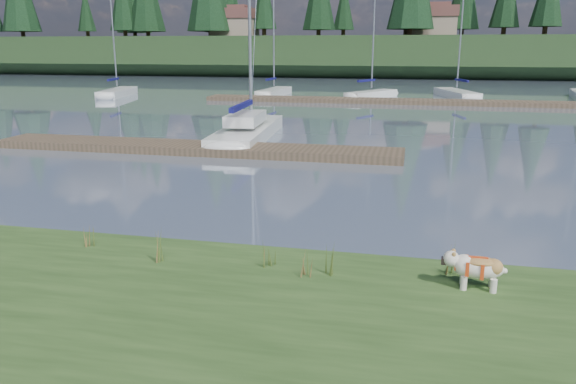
# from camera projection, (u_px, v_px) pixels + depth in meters

# --- Properties ---
(ground) EXTENTS (200.00, 200.00, 0.00)m
(ground) POSITION_uv_depth(u_px,v_px,m) (355.00, 102.00, 40.57)
(ground) COLOR slate
(ground) RESTS_ON ground
(bank) EXTENTS (60.00, 9.00, 0.35)m
(bank) POSITION_uv_depth(u_px,v_px,m) (24.00, 378.00, 6.54)
(bank) COLOR #335122
(bank) RESTS_ON ground
(ridge) EXTENTS (200.00, 20.00, 5.00)m
(ridge) POSITION_uv_depth(u_px,v_px,m) (388.00, 57.00, 80.53)
(ridge) COLOR black
(ridge) RESTS_ON ground
(bulldog) EXTENTS (0.93, 0.42, 0.56)m
(bulldog) POSITION_uv_depth(u_px,v_px,m) (477.00, 267.00, 8.48)
(bulldog) COLOR silver
(bulldog) RESTS_ON bank
(sailboat_main) EXTENTS (2.57, 9.30, 13.17)m
(sailboat_main) POSITION_uv_depth(u_px,v_px,m) (251.00, 127.00, 25.16)
(sailboat_main) COLOR silver
(sailboat_main) RESTS_ON ground
(dock_near) EXTENTS (16.00, 2.00, 0.30)m
(dock_near) POSITION_uv_depth(u_px,v_px,m) (193.00, 148.00, 21.57)
(dock_near) COLOR #4C3D2C
(dock_near) RESTS_ON ground
(dock_far) EXTENTS (26.00, 2.20, 0.30)m
(dock_far) POSITION_uv_depth(u_px,v_px,m) (383.00, 101.00, 40.10)
(dock_far) COLOR #4C3D2C
(dock_far) RESTS_ON ground
(sailboat_bg_0) EXTENTS (3.14, 7.74, 11.06)m
(sailboat_bg_0) POSITION_uv_depth(u_px,v_px,m) (120.00, 91.00, 46.34)
(sailboat_bg_0) COLOR silver
(sailboat_bg_0) RESTS_ON ground
(sailboat_bg_1) EXTENTS (1.68, 6.87, 10.30)m
(sailboat_bg_1) POSITION_uv_depth(u_px,v_px,m) (276.00, 91.00, 46.56)
(sailboat_bg_1) COLOR silver
(sailboat_bg_1) RESTS_ON ground
(sailboat_bg_2) EXTENTS (4.16, 6.22, 9.79)m
(sailboat_bg_2) POSITION_uv_depth(u_px,v_px,m) (375.00, 94.00, 44.18)
(sailboat_bg_2) COLOR silver
(sailboat_bg_2) RESTS_ON ground
(sailboat_bg_3) EXTENTS (3.60, 7.87, 11.41)m
(sailboat_bg_3) POSITION_uv_depth(u_px,v_px,m) (453.00, 93.00, 45.14)
(sailboat_bg_3) COLOR silver
(sailboat_bg_3) RESTS_ON ground
(weed_0) EXTENTS (0.17, 0.14, 0.66)m
(weed_0) POSITION_uv_depth(u_px,v_px,m) (155.00, 246.00, 9.57)
(weed_0) COLOR #475B23
(weed_0) RESTS_ON bank
(weed_1) EXTENTS (0.17, 0.14, 0.53)m
(weed_1) POSITION_uv_depth(u_px,v_px,m) (270.00, 254.00, 9.36)
(weed_1) COLOR #475B23
(weed_1) RESTS_ON bank
(weed_2) EXTENTS (0.17, 0.14, 0.59)m
(weed_2) POSITION_uv_depth(u_px,v_px,m) (330.00, 259.00, 9.04)
(weed_2) COLOR #475B23
(weed_2) RESTS_ON bank
(weed_3) EXTENTS (0.17, 0.14, 0.48)m
(weed_3) POSITION_uv_depth(u_px,v_px,m) (89.00, 236.00, 10.32)
(weed_3) COLOR #475B23
(weed_3) RESTS_ON bank
(weed_4) EXTENTS (0.17, 0.14, 0.46)m
(weed_4) POSITION_uv_depth(u_px,v_px,m) (306.00, 265.00, 8.98)
(weed_4) COLOR #475B23
(weed_4) RESTS_ON bank
(weed_5) EXTENTS (0.17, 0.14, 0.55)m
(weed_5) POSITION_uv_depth(u_px,v_px,m) (449.00, 260.00, 9.05)
(weed_5) COLOR #475B23
(weed_5) RESTS_ON bank
(mud_lip) EXTENTS (60.00, 0.50, 0.14)m
(mud_lip) POSITION_uv_depth(u_px,v_px,m) (178.00, 255.00, 10.72)
(mud_lip) COLOR #33281C
(mud_lip) RESTS_ON ground
(house_0) EXTENTS (6.30, 5.30, 4.65)m
(house_0) POSITION_uv_depth(u_px,v_px,m) (235.00, 22.00, 81.19)
(house_0) COLOR gray
(house_0) RESTS_ON ridge
(house_1) EXTENTS (6.30, 5.30, 4.65)m
(house_1) POSITION_uv_depth(u_px,v_px,m) (434.00, 21.00, 76.15)
(house_1) COLOR gray
(house_1) RESTS_ON ridge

